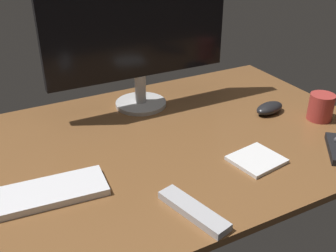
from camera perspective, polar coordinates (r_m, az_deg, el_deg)
name	(u,v)px	position (r cm, az deg, el deg)	size (l,w,h in cm)	color
desk	(149,148)	(117.72, -2.72, -3.13)	(140.00, 84.00, 2.00)	brown
monitor	(138,32)	(132.57, -4.27, 13.26)	(63.13, 17.83, 45.08)	silver
keyboard	(27,198)	(101.00, -19.61, -9.65)	(37.72, 11.30, 1.82)	white
computer_mouse	(270,108)	(139.00, 14.40, 2.47)	(11.23, 5.89, 3.71)	black
tv_remote	(193,210)	(91.89, 3.65, -12.00)	(19.07, 4.63, 1.87)	#B7B7BC
coffee_mug	(321,107)	(138.98, 21.08, 2.56)	(8.02, 8.02, 8.77)	#B23833
notepad	(257,160)	(112.02, 12.59, -4.73)	(12.99, 11.86, 1.05)	white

